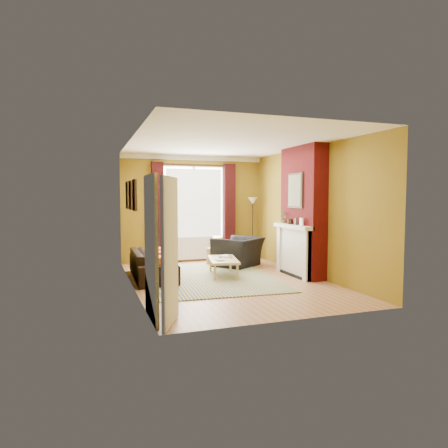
{
  "coord_description": "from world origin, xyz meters",
  "views": [
    {
      "loc": [
        -2.72,
        -7.6,
        1.73
      ],
      "look_at": [
        0.0,
        0.25,
        1.15
      ],
      "focal_mm": 32.0,
      "sensor_mm": 36.0,
      "label": 1
    }
  ],
  "objects": [
    {
      "name": "ground",
      "position": [
        0.0,
        0.0,
        0.0
      ],
      "size": [
        5.5,
        5.5,
        0.0
      ],
      "primitive_type": "plane",
      "color": "#996945",
      "rests_on": "ground"
    },
    {
      "name": "room_walls",
      "position": [
        0.63,
        0.28,
        1.38
      ],
      "size": [
        3.82,
        5.54,
        2.83
      ],
      "color": "olive",
      "rests_on": "ground"
    },
    {
      "name": "striped_rug",
      "position": [
        -0.24,
        0.42,
        0.01
      ],
      "size": [
        2.77,
        3.67,
        0.02
      ],
      "rotation": [
        0.0,
        0.0,
        -0.07
      ],
      "color": "#314488",
      "rests_on": "ground"
    },
    {
      "name": "sofa",
      "position": [
        -1.42,
        0.76,
        0.29
      ],
      "size": [
        0.84,
        2.04,
        0.59
      ],
      "primitive_type": "imported",
      "rotation": [
        0.0,
        0.0,
        1.55
      ],
      "color": "black",
      "rests_on": "ground"
    },
    {
      "name": "armchair",
      "position": [
        0.8,
        1.5,
        0.36
      ],
      "size": [
        1.46,
        1.43,
        0.71
      ],
      "primitive_type": "imported",
      "rotation": [
        0.0,
        0.0,
        3.8
      ],
      "color": "black",
      "rests_on": "ground"
    },
    {
      "name": "coffee_table",
      "position": [
        0.06,
        0.47,
        0.34
      ],
      "size": [
        0.81,
        1.25,
        0.38
      ],
      "rotation": [
        0.0,
        0.0,
        -0.21
      ],
      "color": "tan",
      "rests_on": "ground"
    },
    {
      "name": "wicker_stool",
      "position": [
        0.3,
        1.95,
        0.21
      ],
      "size": [
        0.35,
        0.35,
        0.42
      ],
      "rotation": [
        0.0,
        0.0,
        0.02
      ],
      "color": "olive",
      "rests_on": "ground"
    },
    {
      "name": "floor_lamp",
      "position": [
        1.55,
        2.35,
        1.34
      ],
      "size": [
        0.32,
        0.32,
        1.7
      ],
      "rotation": [
        0.0,
        0.0,
        -0.34
      ],
      "color": "black",
      "rests_on": "ground"
    },
    {
      "name": "book_a",
      "position": [
        -0.18,
        0.29,
        0.4
      ],
      "size": [
        0.22,
        0.27,
        0.02
      ],
      "primitive_type": "imported",
      "rotation": [
        0.0,
        0.0,
        -0.13
      ],
      "color": "#999999",
      "rests_on": "coffee_table"
    },
    {
      "name": "book_b",
      "position": [
        0.13,
        0.82,
        0.39
      ],
      "size": [
        0.37,
        0.37,
        0.02
      ],
      "primitive_type": "imported",
      "rotation": [
        0.0,
        0.0,
        -0.79
      ],
      "color": "#999999",
      "rests_on": "coffee_table"
    },
    {
      "name": "mug",
      "position": [
        0.22,
        0.44,
        0.43
      ],
      "size": [
        0.11,
        0.11,
        0.08
      ],
      "primitive_type": "imported",
      "rotation": [
        0.0,
        0.0,
        -0.21
      ],
      "color": "#999999",
      "rests_on": "coffee_table"
    },
    {
      "name": "tv_remote",
      "position": [
        0.03,
        0.56,
        0.4
      ],
      "size": [
        0.11,
        0.18,
        0.02
      ],
      "rotation": [
        0.0,
        0.0,
        -0.37
      ],
      "color": "#29292C",
      "rests_on": "coffee_table"
    }
  ]
}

